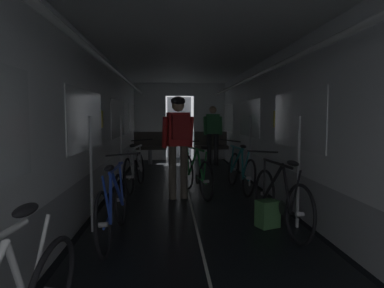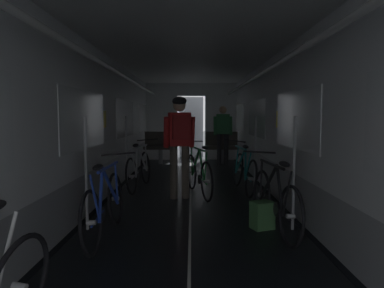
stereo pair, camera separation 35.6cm
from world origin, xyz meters
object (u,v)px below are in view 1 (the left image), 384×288
Objects in this scene: person_standing_near_bench at (213,131)px; bench_seat_far_left at (150,145)px; bench_seat_far_right at (211,144)px; bicycle_blue at (113,206)px; bicycle_green_in_aisle at (196,174)px; person_cyclist_aisle at (178,136)px; backpack_on_floor at (268,214)px; bicycle_teal at (240,171)px; bicycle_silver at (135,170)px; bicycle_black at (280,199)px.

bench_seat_far_left is at bearing 168.21° from person_standing_near_bench.
bench_seat_far_right is 0.58× the size of bicycle_blue.
bicycle_blue is 1.03× the size of bicycle_green_in_aisle.
person_cyclist_aisle is 5.09× the size of backpack_on_floor.
backpack_on_floor is at bearing -92.36° from bicycle_teal.
bicycle_teal reaches higher than backpack_on_floor.
bicycle_silver is (-1.89, -3.58, -0.18)m from bench_seat_far_right.
bench_seat_far_right and bicycle_teal have the same top height.
bicycle_silver is 1.00× the size of person_standing_near_bench.
bicycle_blue is 0.98× the size of person_cyclist_aisle.
bicycle_blue is at bearing -117.16° from bicycle_green_in_aisle.
bicycle_blue is 1.91m from backpack_on_floor.
bicycle_teal reaches higher than bicycle_blue.
bicycle_blue is 1.00× the size of bicycle_teal.
backpack_on_floor is at bearing -73.11° from bench_seat_far_left.
person_standing_near_bench is at bearing -89.59° from bench_seat_far_right.
bicycle_black is 1.00× the size of person_standing_near_bench.
bicycle_green_in_aisle is at bearing -75.73° from bench_seat_far_left.
bicycle_blue is 4.97× the size of backpack_on_floor.
person_cyclist_aisle is (0.72, -4.37, 0.50)m from bench_seat_far_left.
bicycle_silver is 3.18m from bicycle_black.
bicycle_blue reaches higher than bicycle_black.
bench_seat_far_left is 0.58× the size of bicycle_teal.
bicycle_black reaches higher than backpack_on_floor.
bicycle_green_in_aisle is at bearing -100.46° from bench_seat_far_right.
bench_seat_far_left reaches higher than backpack_on_floor.
bench_seat_far_right is 4.53m from person_cyclist_aisle.
bench_seat_far_right is at bearing 0.00° from bench_seat_far_left.
bicycle_green_in_aisle is (0.32, 0.27, -0.69)m from person_cyclist_aisle.
person_cyclist_aisle is (0.79, 1.90, 0.69)m from bicycle_blue.
bicycle_green_in_aisle reaches higher than backpack_on_floor.
bicycle_black is 0.27m from backpack_on_floor.
bench_seat_far_left is 4.24m from bicycle_green_in_aisle.
bicycle_silver is 1.03× the size of bicycle_green_in_aisle.
bicycle_silver is 1.00× the size of bicycle_black.
bicycle_black is at bearing -54.35° from person_cyclist_aisle.
bicycle_green_in_aisle is (1.13, -0.52, 0.00)m from bicycle_silver.
bicycle_teal is at bearing 87.64° from backpack_on_floor.
bench_seat_far_left is 0.60× the size of bicycle_green_in_aisle.
bench_seat_far_left is 1.89m from person_standing_near_bench.
bicycle_blue is 1.00× the size of person_standing_near_bench.
bicycle_teal is 1.99m from bicycle_silver.
person_standing_near_bench reaches higher than bench_seat_far_right.
person_cyclist_aisle reaches higher than person_standing_near_bench.
bench_seat_far_left is 3.59m from bicycle_silver.
bicycle_silver is at bearing 155.37° from bicycle_green_in_aisle.
bench_seat_far_left is 0.58× the size of bicycle_silver.
bicycle_black is (0.03, -2.22, 0.00)m from bicycle_teal.
bicycle_green_in_aisle is (1.04, -4.10, -0.18)m from bench_seat_far_left.
bicycle_silver is at bearing -117.81° from bench_seat_far_right.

